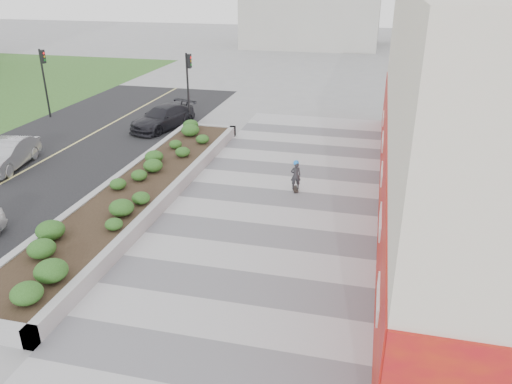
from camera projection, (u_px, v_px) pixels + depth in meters
The scene contains 11 objects.
ground at pixel (217, 325), 12.94m from camera, with size 160.00×160.00×0.00m, color gray.
walkway at pixel (246, 264), 15.61m from camera, with size 8.00×36.00×0.01m, color #A8A8AD.
building at pixel (476, 107), 17.83m from camera, with size 6.04×24.08×8.00m.
planter at pixel (140, 187), 20.18m from camera, with size 3.00×18.00×0.90m.
street at pixel (4, 182), 21.75m from camera, with size 10.00×40.00×0.00m, color black.
traffic_signal_near at pixel (189, 78), 28.96m from camera, with size 0.33×0.28×4.20m.
traffic_signal_far at pixel (44, 73), 30.49m from camera, with size 0.33×0.28×4.20m.
manhole_cover at pixel (262, 266), 15.50m from camera, with size 0.44×0.44×0.01m, color #595654.
skateboarder at pixel (296, 175), 20.67m from camera, with size 0.51×0.75×1.34m.
car_silver at pixel (7, 155), 23.09m from camera, with size 1.40×4.01×1.32m, color #9A9CA2.
car_dark at pixel (163, 118), 29.05m from camera, with size 1.83×4.50×1.31m, color black.
Camera 1 is at (3.44, -9.93, 8.37)m, focal length 35.00 mm.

